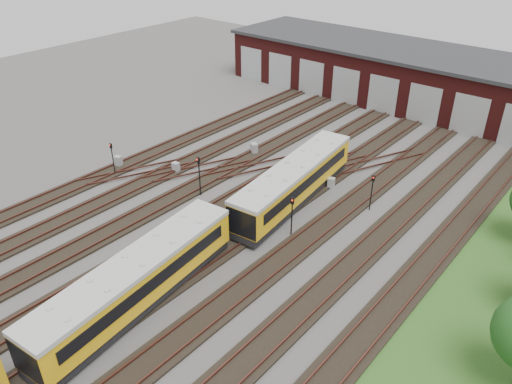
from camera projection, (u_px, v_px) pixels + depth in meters
The scene contains 14 objects.
ground at pixel (177, 256), 35.22m from camera, with size 120.00×120.00×0.00m, color #474442.
track_network at pixel (181, 250), 35.65m from camera, with size 30.40×70.00×0.33m.
maintenance_shed at pixel (422, 78), 60.05m from camera, with size 51.00×12.50×6.35m.
grass_verge at pixel (501, 300), 31.29m from camera, with size 8.00×55.00×0.05m, color #214C19.
metro_train at pixel (137, 281), 29.96m from camera, with size 4.39×47.31×3.12m.
signal_mast_0 at pixel (112, 154), 44.93m from camera, with size 0.24×0.22×2.99m.
signal_mast_1 at pixel (199, 171), 41.38m from camera, with size 0.32×0.31×3.54m.
signal_mast_2 at pixel (292, 211), 36.45m from camera, with size 0.30×0.29×3.20m.
signal_mast_3 at pixel (372, 188), 39.43m from camera, with size 0.27×0.26×3.17m.
relay_cabinet_0 at pixel (118, 162), 46.75m from camera, with size 0.65×0.54×1.08m, color #9D9FA2.
relay_cabinet_1 at pixel (254, 149), 49.13m from camera, with size 0.66×0.55×1.10m, color #9D9FA2.
relay_cabinet_2 at pixel (176, 168), 45.76m from camera, with size 0.60×0.50×1.01m, color #9D9FA2.
relay_cabinet_3 at pixel (338, 144), 50.39m from camera, with size 0.55×0.46×0.92m, color #9D9FA2.
relay_cabinet_4 at pixel (331, 183), 43.26m from camera, with size 0.60×0.50×0.99m, color #9D9FA2.
Camera 1 is at (22.35, -17.95, 21.69)m, focal length 35.00 mm.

